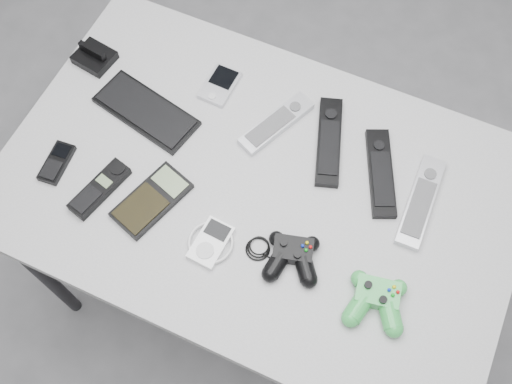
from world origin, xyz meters
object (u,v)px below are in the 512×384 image
at_px(desk, 259,198).
at_px(calculator, 152,200).
at_px(controller_green, 376,299).
at_px(pda, 220,85).
at_px(remote_black_b, 381,173).
at_px(controller_black, 292,255).
at_px(remote_silver_a, 276,123).
at_px(mobile_phone, 57,163).
at_px(mp3_player, 211,242).
at_px(remote_silver_b, 421,201).
at_px(pda_keyboard, 146,111).
at_px(cordless_handset, 100,189).
at_px(remote_black_a, 329,141).

distance_m(desk, calculator, 0.26).
bearing_deg(controller_green, desk, 145.41).
height_order(pda, calculator, same).
distance_m(remote_black_b, calculator, 0.54).
distance_m(remote_black_b, controller_black, 0.30).
relative_size(pda, calculator, 0.61).
relative_size(remote_black_b, controller_green, 1.65).
xyz_separation_m(remote_silver_a, mobile_phone, (-0.43, -0.31, -0.00)).
bearing_deg(mp3_player, calculator, 171.18).
bearing_deg(remote_silver_a, remote_silver_b, 15.35).
xyz_separation_m(pda_keyboard, mobile_phone, (-0.12, -0.22, 0.00)).
relative_size(cordless_handset, controller_black, 0.77).
xyz_separation_m(pda_keyboard, cordless_handset, (0.01, -0.23, 0.00)).
bearing_deg(pda_keyboard, remote_silver_a, 29.88).
xyz_separation_m(remote_black_b, remote_silver_b, (0.11, -0.03, 0.00)).
bearing_deg(remote_silver_b, controller_black, -132.99).
bearing_deg(calculator, mp3_player, 5.45).
distance_m(mp3_player, controller_green, 0.38).
bearing_deg(remote_black_b, mp3_player, -155.75).
height_order(mobile_phone, calculator, same).
height_order(remote_silver_b, calculator, remote_silver_b).
xyz_separation_m(remote_silver_a, controller_black, (0.17, -0.30, 0.01)).
height_order(remote_silver_b, mobile_phone, remote_silver_b).
bearing_deg(controller_green, remote_black_b, 96.66).
bearing_deg(pda_keyboard, desk, 0.88).
xyz_separation_m(pda, mobile_phone, (-0.25, -0.36, 0.00)).
height_order(pda_keyboard, controller_green, controller_green).
distance_m(pda, calculator, 0.35).
bearing_deg(pda, calculator, -88.83).
bearing_deg(controller_green, pda, 135.75).
xyz_separation_m(pda_keyboard, controller_black, (0.48, -0.20, 0.01)).
bearing_deg(remote_black_a, controller_green, -72.77).
height_order(remote_black_b, controller_black, controller_black).
bearing_deg(remote_black_b, calculator, -172.16).
bearing_deg(desk, remote_black_a, 57.86).
bearing_deg(pda_keyboard, remote_silver_b, 15.67).
bearing_deg(controller_black, controller_green, -20.50).
distance_m(remote_silver_b, controller_black, 0.33).
distance_m(pda_keyboard, remote_silver_a, 0.32).
distance_m(pda_keyboard, pda, 0.20).
relative_size(desk, remote_black_a, 5.04).
bearing_deg(mobile_phone, remote_silver_b, 12.31).
bearing_deg(remote_silver_b, remote_silver_a, 170.23).
bearing_deg(pda_keyboard, controller_black, -10.79).
relative_size(remote_silver_b, mp3_player, 2.17).
relative_size(remote_silver_a, cordless_handset, 1.30).
relative_size(remote_black_b, mp3_player, 2.09).
height_order(remote_silver_b, controller_black, controller_black).
xyz_separation_m(pda, remote_black_a, (0.31, -0.04, 0.00)).
xyz_separation_m(mobile_phone, controller_green, (0.80, -0.00, 0.01)).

